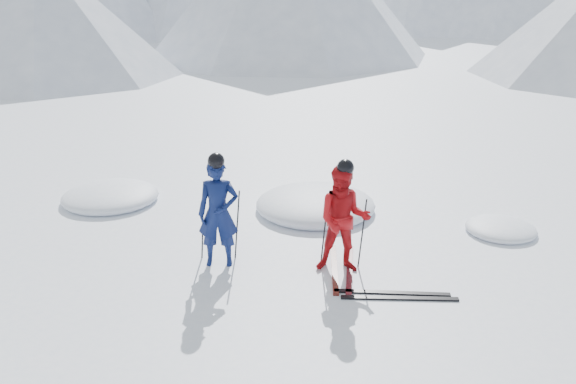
{
  "coord_description": "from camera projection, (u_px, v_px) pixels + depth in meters",
  "views": [
    {
      "loc": [
        -0.53,
        -8.74,
        4.47
      ],
      "look_at": [
        -1.43,
        0.5,
        1.1
      ],
      "focal_mm": 38.0,
      "sensor_mm": 36.0,
      "label": 1
    }
  ],
  "objects": [
    {
      "name": "pole_red_left",
      "position": [
        325.0,
        230.0,
        9.75
      ],
      "size": [
        0.12,
        0.09,
        1.15
      ],
      "primitive_type": "cylinder",
      "rotation": [
        0.06,
        0.08,
        0.0
      ],
      "color": "black",
      "rests_on": "ground"
    },
    {
      "name": "snow_lumps",
      "position": [
        260.0,
        208.0,
        12.19
      ],
      "size": [
        9.28,
        2.57,
        0.52
      ],
      "color": "white",
      "rests_on": "ground"
    },
    {
      "name": "ski_worn_right",
      "position": [
        350.0,
        269.0,
        9.67
      ],
      "size": [
        0.12,
        1.7,
        0.03
      ],
      "primitive_type": "cube",
      "rotation": [
        0.0,
        0.0,
        -0.02
      ],
      "color": "black",
      "rests_on": "ground"
    },
    {
      "name": "pole_blue_right",
      "position": [
        237.0,
        225.0,
        9.9
      ],
      "size": [
        0.12,
        0.07,
        1.17
      ],
      "primitive_type": "cylinder",
      "rotation": [
        -0.04,
        0.08,
        0.0
      ],
      "color": "black",
      "rests_on": "ground"
    },
    {
      "name": "skier_blue",
      "position": [
        218.0,
        213.0,
        9.59
      ],
      "size": [
        0.69,
        0.49,
        1.76
      ],
      "primitive_type": "imported",
      "rotation": [
        0.0,
        0.0,
        0.11
      ],
      "color": "#0C1748",
      "rests_on": "ground"
    },
    {
      "name": "ground",
      "position": [
        374.0,
        271.0,
        9.65
      ],
      "size": [
        160.0,
        160.0,
        0.0
      ],
      "primitive_type": "plane",
      "color": "white",
      "rests_on": "ground"
    },
    {
      "name": "pole_blue_left",
      "position": [
        203.0,
        226.0,
        9.86
      ],
      "size": [
        0.12,
        0.08,
        1.17
      ],
      "primitive_type": "cylinder",
      "rotation": [
        0.05,
        0.08,
        0.0
      ],
      "color": "black",
      "rests_on": "ground"
    },
    {
      "name": "skier_red",
      "position": [
        344.0,
        220.0,
        9.39
      ],
      "size": [
        0.85,
        0.67,
        1.72
      ],
      "primitive_type": "imported",
      "rotation": [
        0.0,
        0.0,
        0.02
      ],
      "color": "#A90D12",
      "rests_on": "ground"
    },
    {
      "name": "ski_loose_a",
      "position": [
        392.0,
        293.0,
        8.96
      ],
      "size": [
        1.7,
        0.13,
        0.03
      ],
      "primitive_type": "cube",
      "rotation": [
        0.0,
        0.0,
        1.59
      ],
      "color": "black",
      "rests_on": "ground"
    },
    {
      "name": "ski_loose_b",
      "position": [
        400.0,
        298.0,
        8.81
      ],
      "size": [
        1.7,
        0.19,
        0.03
      ],
      "primitive_type": "cube",
      "rotation": [
        0.0,
        0.0,
        1.63
      ],
      "color": "black",
      "rests_on": "ground"
    },
    {
      "name": "pole_red_right",
      "position": [
        362.0,
        234.0,
        9.6
      ],
      "size": [
        0.12,
        0.08,
        1.15
      ],
      "primitive_type": "cylinder",
      "rotation": [
        -0.05,
        0.08,
        0.0
      ],
      "color": "black",
      "rests_on": "ground"
    },
    {
      "name": "ski_worn_left",
      "position": [
        334.0,
        269.0,
        9.69
      ],
      "size": [
        0.18,
        1.7,
        0.03
      ],
      "primitive_type": "cube",
      "rotation": [
        0.0,
        0.0,
        0.05
      ],
      "color": "black",
      "rests_on": "ground"
    }
  ]
}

